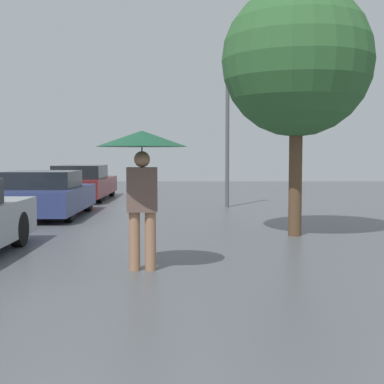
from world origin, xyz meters
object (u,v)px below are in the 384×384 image
tree (297,62)px  pedestrian (142,155)px  parked_car_farthest (82,183)px  street_lamp (227,117)px  parked_car_third (45,195)px

tree → pedestrian: bearing=-131.0°
pedestrian → parked_car_farthest: pedestrian is taller
pedestrian → street_lamp: bearing=78.4°
pedestrian → street_lamp: size_ratio=0.42×
pedestrian → street_lamp: street_lamp is taller
parked_car_farthest → parked_car_third: bearing=-89.0°
parked_car_third → parked_car_farthest: size_ratio=0.84×
parked_car_farthest → tree: tree is taller
parked_car_third → parked_car_farthest: (-0.09, 5.22, 0.02)m
parked_car_farthest → pedestrian: bearing=-75.2°
pedestrian → parked_car_farthest: (-3.07, 11.58, -0.99)m
tree → street_lamp: (-0.87, 5.67, -0.64)m
parked_car_farthest → tree: bearing=-56.0°
tree → street_lamp: size_ratio=1.07×
pedestrian → parked_car_farthest: bearing=104.8°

